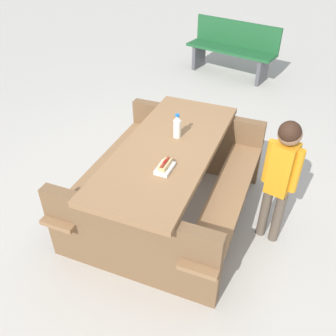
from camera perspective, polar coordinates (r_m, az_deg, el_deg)
name	(u,v)px	position (r m, az deg, el deg)	size (l,w,h in m)	color
ground_plane	(168,212)	(3.49, 0.00, -6.93)	(30.00, 30.00, 0.00)	#B7B2A8
picnic_table	(168,175)	(3.20, 0.00, -1.15)	(2.02, 1.69, 0.75)	olive
soda_bottle	(177,127)	(3.11, 1.46, 6.55)	(0.07, 0.07, 0.22)	silver
hotdog_tray	(165,167)	(2.74, -0.50, 0.23)	(0.20, 0.14, 0.08)	white
child_in_coat	(282,169)	(2.91, 17.54, -0.16)	(0.18, 0.29, 1.16)	brown
park_bench_near	(233,47)	(6.40, 10.17, 18.26)	(0.49, 1.52, 0.85)	#1E592D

